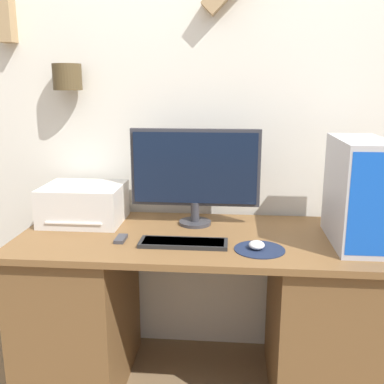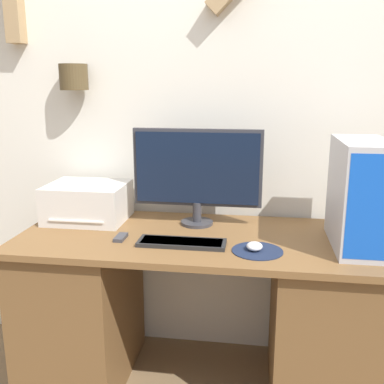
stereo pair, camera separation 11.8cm
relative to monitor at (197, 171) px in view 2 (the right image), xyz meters
name	(u,v)px [view 2 (the right image)]	position (x,y,z in m)	size (l,w,h in m)	color
wall_back	(208,107)	(0.02, 0.24, 0.30)	(6.40, 0.20, 2.70)	silver
desk	(198,310)	(0.03, -0.17, -0.66)	(1.67, 0.71, 0.79)	brown
monitor	(197,171)	(0.00, 0.00, 0.00)	(0.63, 0.16, 0.48)	#333338
keyboard	(182,243)	(-0.03, -0.31, -0.26)	(0.39, 0.13, 0.02)	black
mousepad	(257,251)	(0.30, -0.33, -0.27)	(0.22, 0.22, 0.00)	#19233D
mouse	(255,246)	(0.29, -0.33, -0.25)	(0.07, 0.08, 0.03)	silver
computer_tower	(360,195)	(0.73, -0.21, -0.04)	(0.21, 0.44, 0.46)	#B2B2B7
printer	(88,202)	(-0.57, -0.01, -0.18)	(0.39, 0.33, 0.19)	beige
remote_control	(121,237)	(-0.31, -0.27, -0.26)	(0.04, 0.10, 0.02)	#38383D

